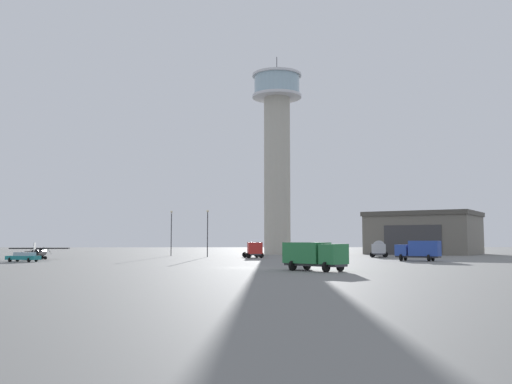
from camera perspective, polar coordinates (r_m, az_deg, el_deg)
name	(u,v)px	position (r m, az deg, el deg)	size (l,w,h in m)	color
ground_plane	(241,268)	(62.78, -1.57, -7.71)	(400.00, 400.00, 0.00)	slate
control_tower	(277,146)	(123.84, 2.15, 4.70)	(10.88, 10.88, 43.93)	#B2AD9E
hangar	(424,233)	(132.03, 16.72, -4.03)	(29.61, 28.66, 9.40)	#6B665B
airplane_black	(39,252)	(96.94, -21.20, -5.67)	(9.24, 7.25, 2.72)	black
truck_fuel_tanker_silver	(379,248)	(106.00, 12.39, -5.59)	(4.33, 6.73, 3.04)	#38383D
truck_box_blue	(419,250)	(87.12, 16.26, -5.66)	(6.45, 5.56, 2.99)	#38383D
truck_flatbed_red	(254,250)	(98.66, -0.23, -5.96)	(3.73, 6.12, 2.72)	#38383D
truck_box_green	(314,254)	(56.26, 5.94, -6.34)	(6.18, 6.48, 2.82)	#38383D
car_teal	(24,257)	(86.20, -22.56, -6.10)	(4.84, 3.08, 1.37)	teal
light_post_east	(208,229)	(105.01, -4.95, -3.76)	(0.44, 0.44, 8.75)	#38383D
light_post_north	(171,229)	(113.73, -8.61, -3.73)	(0.44, 0.44, 9.05)	#38383D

